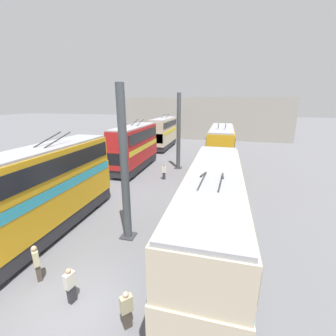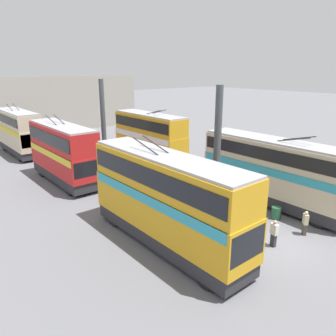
{
  "view_description": "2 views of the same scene",
  "coord_description": "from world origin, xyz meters",
  "px_view_note": "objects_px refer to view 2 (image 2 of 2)",
  "views": [
    {
      "loc": [
        -5.83,
        -5.16,
        7.79
      ],
      "look_at": [
        13.33,
        -0.34,
        1.87
      ],
      "focal_mm": 24.0,
      "sensor_mm": 36.0,
      "label": 1
    },
    {
      "loc": [
        -8.66,
        15.33,
        9.62
      ],
      "look_at": [
        9.16,
        0.57,
        2.55
      ],
      "focal_mm": 35.0,
      "sensor_mm": 36.0,
      "label": 2
    }
  ],
  "objects_px": {
    "bus_right_near": "(166,196)",
    "bus_right_far": "(19,130)",
    "person_aisle_midway": "(124,171)",
    "person_aisle_foreground": "(274,233)",
    "bus_left_far": "(149,135)",
    "person_by_right_row": "(240,239)",
    "bus_left_near": "(274,168)",
    "person_by_left_row": "(305,223)",
    "bus_right_mid": "(63,150)",
    "oil_drum": "(276,213)"
  },
  "relations": [
    {
      "from": "bus_left_far",
      "to": "person_by_right_row",
      "type": "relative_size",
      "value": 5.39
    },
    {
      "from": "person_aisle_foreground",
      "to": "person_by_right_row",
      "type": "height_order",
      "value": "person_by_right_row"
    },
    {
      "from": "bus_left_far",
      "to": "bus_right_far",
      "type": "bearing_deg",
      "value": 38.88
    },
    {
      "from": "bus_left_near",
      "to": "person_by_left_row",
      "type": "distance_m",
      "value": 5.18
    },
    {
      "from": "person_aisle_midway",
      "to": "person_aisle_foreground",
      "type": "bearing_deg",
      "value": 164.27
    },
    {
      "from": "bus_right_mid",
      "to": "person_by_right_row",
      "type": "distance_m",
      "value": 17.56
    },
    {
      "from": "person_aisle_midway",
      "to": "person_by_left_row",
      "type": "xyz_separation_m",
      "value": [
        -15.62,
        -2.87,
        -0.01
      ]
    },
    {
      "from": "person_by_left_row",
      "to": "person_by_right_row",
      "type": "distance_m",
      "value": 4.9
    },
    {
      "from": "bus_right_far",
      "to": "person_aisle_foreground",
      "type": "height_order",
      "value": "bus_right_far"
    },
    {
      "from": "bus_right_near",
      "to": "person_aisle_foreground",
      "type": "relative_size",
      "value": 6.94
    },
    {
      "from": "bus_right_near",
      "to": "person_aisle_midway",
      "type": "relative_size",
      "value": 7.05
    },
    {
      "from": "bus_right_far",
      "to": "person_by_left_row",
      "type": "height_order",
      "value": "bus_right_far"
    },
    {
      "from": "person_aisle_midway",
      "to": "person_by_right_row",
      "type": "distance_m",
      "value": 14.68
    },
    {
      "from": "bus_right_mid",
      "to": "person_aisle_midway",
      "type": "relative_size",
      "value": 5.86
    },
    {
      "from": "person_aisle_midway",
      "to": "person_aisle_foreground",
      "type": "height_order",
      "value": "person_aisle_foreground"
    },
    {
      "from": "person_aisle_foreground",
      "to": "bus_right_far",
      "type": "bearing_deg",
      "value": -69.1
    },
    {
      "from": "person_by_left_row",
      "to": "bus_left_near",
      "type": "bearing_deg",
      "value": -77.96
    },
    {
      "from": "bus_left_far",
      "to": "person_by_left_row",
      "type": "relative_size",
      "value": 6.22
    },
    {
      "from": "bus_right_mid",
      "to": "person_aisle_midway",
      "type": "bearing_deg",
      "value": -122.83
    },
    {
      "from": "bus_right_near",
      "to": "bus_right_far",
      "type": "relative_size",
      "value": 1.19
    },
    {
      "from": "person_aisle_midway",
      "to": "person_by_right_row",
      "type": "height_order",
      "value": "person_by_right_row"
    },
    {
      "from": "bus_right_far",
      "to": "oil_drum",
      "type": "distance_m",
      "value": 29.85
    },
    {
      "from": "person_aisle_midway",
      "to": "person_aisle_foreground",
      "type": "xyz_separation_m",
      "value": [
        -15.18,
        -0.28,
        0.01
      ]
    },
    {
      "from": "oil_drum",
      "to": "person_by_left_row",
      "type": "bearing_deg",
      "value": 164.59
    },
    {
      "from": "bus_left_far",
      "to": "person_aisle_foreground",
      "type": "distance_m",
      "value": 19.41
    },
    {
      "from": "oil_drum",
      "to": "bus_right_near",
      "type": "bearing_deg",
      "value": 75.32
    },
    {
      "from": "person_by_left_row",
      "to": "oil_drum",
      "type": "relative_size",
      "value": 1.86
    },
    {
      "from": "bus_left_near",
      "to": "bus_left_far",
      "type": "distance_m",
      "value": 14.98
    },
    {
      "from": "person_aisle_foreground",
      "to": "person_by_right_row",
      "type": "distance_m",
      "value": 2.27
    },
    {
      "from": "bus_left_far",
      "to": "bus_right_near",
      "type": "distance_m",
      "value": 17.57
    },
    {
      "from": "bus_left_far",
      "to": "person_by_right_row",
      "type": "distance_m",
      "value": 19.51
    },
    {
      "from": "bus_right_mid",
      "to": "bus_right_far",
      "type": "height_order",
      "value": "bus_right_mid"
    },
    {
      "from": "bus_left_far",
      "to": "person_aisle_midway",
      "type": "bearing_deg",
      "value": 121.98
    },
    {
      "from": "bus_left_near",
      "to": "person_by_left_row",
      "type": "bearing_deg",
      "value": 147.39
    },
    {
      "from": "bus_right_mid",
      "to": "person_by_right_row",
      "type": "height_order",
      "value": "bus_right_mid"
    },
    {
      "from": "bus_right_far",
      "to": "person_aisle_foreground",
      "type": "xyz_separation_m",
      "value": [
        -30.64,
        -4.53,
        -2.03
      ]
    },
    {
      "from": "bus_right_far",
      "to": "person_by_left_row",
      "type": "bearing_deg",
      "value": -167.08
    },
    {
      "from": "bus_left_near",
      "to": "person_by_left_row",
      "type": "relative_size",
      "value": 7.39
    },
    {
      "from": "bus_right_mid",
      "to": "person_aisle_midway",
      "type": "xyz_separation_m",
      "value": [
        -2.74,
        -4.25,
        -2.07
      ]
    },
    {
      "from": "bus_left_near",
      "to": "person_aisle_midway",
      "type": "distance_m",
      "value": 12.94
    },
    {
      "from": "person_by_left_row",
      "to": "person_aisle_foreground",
      "type": "distance_m",
      "value": 2.63
    },
    {
      "from": "bus_right_mid",
      "to": "bus_left_far",
      "type": "bearing_deg",
      "value": -86.08
    },
    {
      "from": "person_by_left_row",
      "to": "person_aisle_foreground",
      "type": "height_order",
      "value": "person_aisle_foreground"
    },
    {
      "from": "bus_left_far",
      "to": "bus_right_far",
      "type": "height_order",
      "value": "bus_left_far"
    },
    {
      "from": "bus_right_mid",
      "to": "bus_right_far",
      "type": "bearing_deg",
      "value": -0.0
    },
    {
      "from": "bus_right_near",
      "to": "person_aisle_foreground",
      "type": "bearing_deg",
      "value": -131.13
    },
    {
      "from": "person_by_left_row",
      "to": "oil_drum",
      "type": "height_order",
      "value": "person_by_left_row"
    },
    {
      "from": "person_by_right_row",
      "to": "bus_right_near",
      "type": "bearing_deg",
      "value": -105.17
    },
    {
      "from": "bus_right_mid",
      "to": "oil_drum",
      "type": "height_order",
      "value": "bus_right_mid"
    },
    {
      "from": "person_aisle_foreground",
      "to": "person_by_right_row",
      "type": "bearing_deg",
      "value": -3.69
    }
  ]
}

